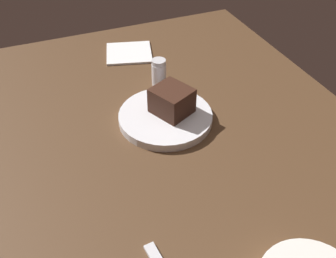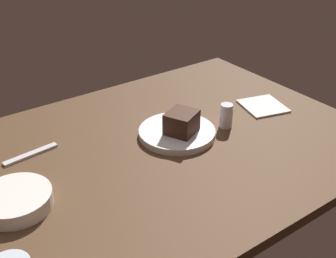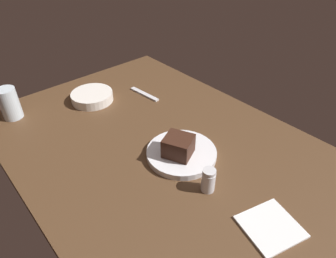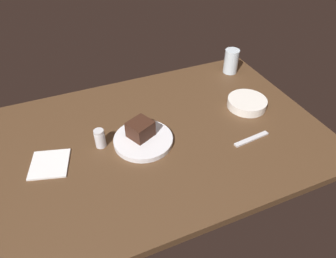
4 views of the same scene
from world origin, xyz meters
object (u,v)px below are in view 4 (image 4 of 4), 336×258
(dessert_plate, at_px, (143,140))
(folded_napkin, at_px, (49,163))
(chocolate_cake_slice, at_px, (140,129))
(dessert_spoon, at_px, (251,139))
(salt_shaker, at_px, (100,138))
(water_glass, at_px, (231,61))
(side_bowl, at_px, (247,103))

(dessert_plate, height_order, folded_napkin, dessert_plate)
(folded_napkin, bearing_deg, chocolate_cake_slice, 179.45)
(dessert_spoon, height_order, folded_napkin, dessert_spoon)
(chocolate_cake_slice, bearing_deg, dessert_plate, 98.59)
(salt_shaker, distance_m, folded_napkin, 0.19)
(dessert_plate, height_order, salt_shaker, salt_shaker)
(chocolate_cake_slice, xyz_separation_m, folded_napkin, (0.33, -0.00, -0.05))
(chocolate_cake_slice, distance_m, folded_napkin, 0.33)
(dessert_spoon, relative_size, folded_napkin, 1.15)
(salt_shaker, relative_size, folded_napkin, 0.55)
(water_glass, height_order, folded_napkin, water_glass)
(dessert_spoon, distance_m, folded_napkin, 0.73)
(dessert_plate, relative_size, folded_napkin, 1.66)
(dessert_plate, height_order, side_bowl, side_bowl)
(folded_napkin, bearing_deg, salt_shaker, -173.92)
(chocolate_cake_slice, distance_m, side_bowl, 0.48)
(chocolate_cake_slice, bearing_deg, folded_napkin, -0.55)
(side_bowl, height_order, folded_napkin, side_bowl)
(dessert_plate, distance_m, dessert_spoon, 0.40)
(dessert_plate, distance_m, chocolate_cake_slice, 0.04)
(folded_napkin, bearing_deg, dessert_plate, 176.26)
(salt_shaker, distance_m, water_glass, 0.77)
(dessert_plate, xyz_separation_m, chocolate_cake_slice, (0.00, -0.02, 0.04))
(dessert_plate, relative_size, water_glass, 1.87)
(side_bowl, bearing_deg, folded_napkin, 1.28)
(side_bowl, bearing_deg, salt_shaker, -0.14)
(water_glass, distance_m, folded_napkin, 0.95)
(chocolate_cake_slice, relative_size, folded_napkin, 0.63)
(water_glass, xyz_separation_m, side_bowl, (0.09, 0.28, -0.04))
(salt_shaker, xyz_separation_m, dessert_spoon, (-0.52, 0.19, -0.03))
(dessert_plate, height_order, chocolate_cake_slice, chocolate_cake_slice)
(folded_napkin, bearing_deg, water_glass, -161.73)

